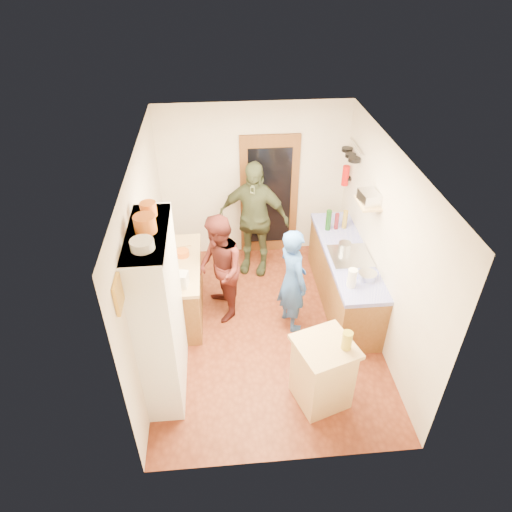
{
  "coord_description": "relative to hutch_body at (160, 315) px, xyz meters",
  "views": [
    {
      "loc": [
        -0.57,
        -4.65,
        4.6
      ],
      "look_at": [
        -0.13,
        0.15,
        1.16
      ],
      "focal_mm": 32.0,
      "sensor_mm": 36.0,
      "label": 1
    }
  ],
  "objects": [
    {
      "name": "left_counter_base",
      "position": [
        0.1,
        1.25,
        -0.68
      ],
      "size": [
        0.6,
        1.4,
        0.85
      ],
      "primitive_type": "cube",
      "color": "brown",
      "rests_on": "ground"
    },
    {
      "name": "bottle_a",
      "position": [
        2.35,
        1.91,
        -0.04
      ],
      "size": [
        0.11,
        0.11,
        0.33
      ],
      "primitive_type": "cylinder",
      "rotation": [
        0.0,
        0.0,
        0.33
      ],
      "color": "#143F14",
      "rests_on": "right_counter_top"
    },
    {
      "name": "hob",
      "position": [
        2.5,
        1.15,
        -0.18
      ],
      "size": [
        0.55,
        0.58,
        0.04
      ],
      "primitive_type": "cube",
      "color": "silver",
      "rests_on": "right_counter_top"
    },
    {
      "name": "pan_rail",
      "position": [
        2.76,
        2.33,
        0.95
      ],
      "size": [
        0.02,
        0.65,
        0.02
      ],
      "primitive_type": "cylinder",
      "rotation": [
        1.57,
        0.0,
        0.0
      ],
      "color": "silver",
      "rests_on": "wall_right"
    },
    {
      "name": "plate_stack",
      "position": [
        0.0,
        -0.29,
        1.15
      ],
      "size": [
        0.22,
        0.22,
        0.09
      ],
      "primitive_type": "cylinder",
      "color": "white",
      "rests_on": "hutch_top_shelf"
    },
    {
      "name": "right_counter_base",
      "position": [
        2.5,
        1.3,
        -0.68
      ],
      "size": [
        0.6,
        2.2,
        0.84
      ],
      "primitive_type": "cube",
      "color": "brown",
      "rests_on": "ground"
    },
    {
      "name": "cutting_board",
      "position": [
        1.75,
        -0.41,
        -0.21
      ],
      "size": [
        0.42,
        0.38,
        0.02
      ],
      "primitive_type": "cube",
      "rotation": [
        0.0,
        0.0,
        0.32
      ],
      "color": "white",
      "rests_on": "island_top"
    },
    {
      "name": "paper_towel",
      "position": [
        2.35,
        0.54,
        -0.07
      ],
      "size": [
        0.15,
        0.15,
        0.26
      ],
      "primitive_type": "cylinder",
      "rotation": [
        0.0,
        0.0,
        0.3
      ],
      "color": "white",
      "rests_on": "right_counter_top"
    },
    {
      "name": "orange_pot_a",
      "position": [
        0.0,
        0.01,
        1.19
      ],
      "size": [
        0.22,
        0.22,
        0.17
      ],
      "primitive_type": "cylinder",
      "color": "orange",
      "rests_on": "hutch_top_shelf"
    },
    {
      "name": "wall_front",
      "position": [
        1.3,
        -1.21,
        0.2
      ],
      "size": [
        3.0,
        0.02,
        2.6
      ],
      "primitive_type": "cube",
      "color": "beige",
      "rests_on": "ground"
    },
    {
      "name": "floor",
      "position": [
        1.3,
        0.8,
        -1.11
      ],
      "size": [
        3.0,
        4.0,
        0.02
      ],
      "primitive_type": "cube",
      "color": "brown",
      "rests_on": "ground"
    },
    {
      "name": "picture_frame",
      "position": [
        -0.18,
        -0.75,
        0.95
      ],
      "size": [
        0.03,
        0.25,
        0.3
      ],
      "primitive_type": "cube",
      "color": "gold",
      "rests_on": "wall_left"
    },
    {
      "name": "wall_right",
      "position": [
        2.81,
        0.8,
        0.2
      ],
      "size": [
        0.02,
        4.0,
        2.6
      ],
      "primitive_type": "cube",
      "color": "beige",
      "rests_on": "ground"
    },
    {
      "name": "ext_bracket",
      "position": [
        2.77,
        2.5,
        0.35
      ],
      "size": [
        0.06,
        0.1,
        0.04
      ],
      "primitive_type": "cube",
      "color": "black",
      "rests_on": "wall_right"
    },
    {
      "name": "fire_extinguisher",
      "position": [
        2.71,
        2.5,
        0.4
      ],
      "size": [
        0.11,
        0.11,
        0.32
      ],
      "primitive_type": "cylinder",
      "color": "red",
      "rests_on": "wall_right"
    },
    {
      "name": "oil_jar",
      "position": [
        2.02,
        -0.5,
        -0.08
      ],
      "size": [
        0.14,
        0.14,
        0.23
      ],
      "primitive_type": "cylinder",
      "rotation": [
        0.0,
        0.0,
        0.32
      ],
      "color": "#AD9E2D",
      "rests_on": "island_top"
    },
    {
      "name": "door_glass",
      "position": [
        1.55,
        2.74,
        -0.05
      ],
      "size": [
        0.7,
        0.02,
        1.7
      ],
      "primitive_type": "cube",
      "color": "black",
      "rests_on": "door_frame"
    },
    {
      "name": "door_frame",
      "position": [
        1.55,
        2.77,
        -0.05
      ],
      "size": [
        0.95,
        0.06,
        2.1
      ],
      "primitive_type": "cube",
      "color": "brown",
      "rests_on": "ground"
    },
    {
      "name": "person_back",
      "position": [
        1.26,
        2.23,
        -0.15
      ],
      "size": [
        1.21,
        0.8,
        1.91
      ],
      "primitive_type": "imported",
      "rotation": [
        0.0,
        0.0,
        -0.33
      ],
      "color": "#353B24",
      "rests_on": "ground"
    },
    {
      "name": "toaster",
      "position": [
        0.15,
        0.76,
        -0.1
      ],
      "size": [
        0.29,
        0.22,
        0.19
      ],
      "primitive_type": "cube",
      "rotation": [
        0.0,
        0.0,
        -0.19
      ],
      "color": "white",
      "rests_on": "left_counter_top"
    },
    {
      "name": "person_hob",
      "position": [
        1.69,
        0.87,
        -0.32
      ],
      "size": [
        0.54,
        0.66,
        1.56
      ],
      "primitive_type": "imported",
      "rotation": [
        0.0,
        0.0,
        1.91
      ],
      "color": "#2B55A6",
      "rests_on": "ground"
    },
    {
      "name": "island_base",
      "position": [
        1.81,
        -0.44,
        -0.67
      ],
      "size": [
        0.7,
        0.7,
        0.86
      ],
      "primitive_type": "cube",
      "rotation": [
        0.0,
        0.0,
        0.32
      ],
      "color": "tan",
      "rests_on": "ground"
    },
    {
      "name": "kettle",
      "position": [
        0.05,
        1.04,
        -0.11
      ],
      "size": [
        0.2,
        0.2,
        0.17
      ],
      "primitive_type": "cylinder",
      "rotation": [
        0.0,
        0.0,
        0.33
      ],
      "color": "white",
      "rests_on": "left_counter_top"
    },
    {
      "name": "ceiling",
      "position": [
        1.3,
        0.8,
        1.51
      ],
      "size": [
        3.0,
        4.0,
        0.02
      ],
      "primitive_type": "cube",
      "color": "silver",
      "rests_on": "ground"
    },
    {
      "name": "left_counter_top",
      "position": [
        0.1,
        1.25,
        -0.23
      ],
      "size": [
        0.64,
        1.44,
        0.05
      ],
      "primitive_type": "cube",
      "color": "tan",
      "rests_on": "left_counter_base"
    },
    {
      "name": "hutch_body",
      "position": [
        0.0,
        0.0,
        0.0
      ],
      "size": [
        0.4,
        1.2,
        2.2
      ],
      "primitive_type": "cube",
      "color": "white",
      "rests_on": "ground"
    },
    {
      "name": "mixing_bowl",
      "position": [
        2.6,
        0.68,
        -0.15
      ],
      "size": [
        0.29,
        0.29,
        0.09
      ],
      "primitive_type": "cylinder",
      "rotation": [
        0.0,
        0.0,
        0.24
      ],
      "color": "silver",
      "rests_on": "right_counter_top"
    },
    {
      "name": "wall_left",
      "position": [
        -0.21,
        0.8,
        0.2
      ],
      "size": [
        0.02,
        4.0,
        2.6
      ],
      "primitive_type": "cube",
      "color": "beige",
      "rests_on": "ground"
    },
    {
      "name": "bottle_c",
      "position": [
        2.61,
        1.94,
        -0.05
      ],
      "size": [
        0.07,
        0.07,
        0.29
      ],
      "primitive_type": "cylinder",
      "rotation": [
        0.0,
        0.0,
        -0.02
      ],
      "color": "olive",
      "rests_on": "right_counter_top"
    },
    {
      "name": "pan_hang_a",
      "position": [
        2.7,
        2.15,
        0.82
      ],
      "size": [
        0.18,
        0.18,
        0.05
      ],
      "primitive_type": "cylinder",
      "color": "black",
      "rests_on": "pan_rail"
    },
    {
      "name": "bottle_b",
      "position": [
        2.48,
        1.92,
        -0.07
      ],
      "size": [
        0.08,
        0.08,
        0.26
      ],
      "primitive_type": "cylinder",
      "rotation": [
        0.0,
        0.0,
        -0.25
      ],
      "color": "#591419",
      "rests_on": "right_counter_top"
    },
    {
      "name": "island_top",
      "position": [
        1.81,
        -0.44,
        -0.22
      ],
      "size": [
        0.78,
        0.78,
        0.05
      ],
      "primitive_type": "cube",
      "rotation": [
        0.0,
        0.0,
        0.32
      ],
      "color": "tan",
      "rests_on": "island_base"
    },
    {
      "name": "chopping_board",
      "position": [
        0.12,
        1.72,
        -0.19
      ],
      "size": [
        0.34,
        0.27,
        0.02
      ],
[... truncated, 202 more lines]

